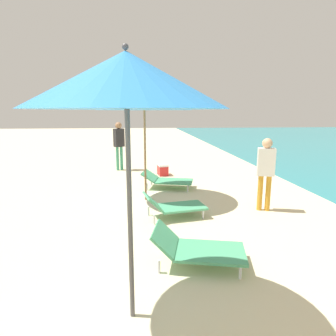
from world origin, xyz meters
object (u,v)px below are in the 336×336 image
Objects in this scene: lounger_farthest_inland at (173,206)px; cooler_box at (163,170)px; person_walking_near at (119,141)px; umbrella_second at (126,81)px; lounger_second_shoreside at (197,248)px; umbrella_farthest at (144,98)px; lounger_farthest_shoreside at (167,180)px; person_walking_mid at (266,167)px.

cooler_box is (0.07, 4.05, -0.06)m from lounger_farthest_inland.
umbrella_second is at bearing -28.64° from person_walking_near.
person_walking_near is at bearing 115.58° from lounger_second_shoreside.
cooler_box is (0.63, 2.78, -2.29)m from umbrella_farthest.
umbrella_farthest is at bearing -106.93° from lounger_farthest_shoreside.
person_walking_near is (-0.72, 7.94, -1.34)m from umbrella_second.
lounger_farthest_shoreside is at bearing -90.30° from cooler_box.
umbrella_farthest is 2.63m from lounger_farthest_inland.
lounger_second_shoreside is at bearing -89.54° from cooler_box.
person_walking_mid reaches higher than cooler_box.
person_walking_near is 1.11× the size of person_walking_mid.
lounger_farthest_inland is (0.56, -1.27, -2.23)m from umbrella_farthest.
person_walking_mid is at bearing 60.67° from lounger_second_shoreside.
person_walking_mid is 3.09× the size of cooler_box.
lounger_second_shoreside is 1.89m from lounger_farthest_inland.
cooler_box is at bearing 44.86° from person_walking_mid.
lounger_farthest_shoreside is at bearing 59.21° from umbrella_farthest.
lounger_second_shoreside is at bearing -77.87° from umbrella_farthest.
umbrella_second is 3.68m from lounger_farthest_inland.
person_walking_mid is (3.52, -4.83, -0.13)m from person_walking_near.
lounger_second_shoreside is 2.72× the size of cooler_box.
lounger_farthest_shoreside is 1.74m from cooler_box.
cooler_box is at bearing 103.56° from lounger_farthest_shoreside.
umbrella_farthest is (0.20, 4.13, 0.05)m from umbrella_second.
person_walking_near is 5.98m from person_walking_mid.
lounger_second_shoreside is at bearing 47.90° from umbrella_second.
lounger_second_shoreside is at bearing -97.19° from lounger_farthest_inland.
umbrella_second is 2.05× the size of lounger_farthest_inland.
lounger_second_shoreside reaches higher than cooler_box.
lounger_farthest_shoreside reaches higher than cooler_box.
person_walking_near reaches higher than lounger_farthest_shoreside.
person_walking_near is (-1.48, 5.08, 0.84)m from lounger_farthest_inland.
umbrella_farthest is 1.76× the size of person_walking_mid.
lounger_farthest_shoreside is 1.15× the size of lounger_farthest_inland.
lounger_second_shoreside is 1.05× the size of lounger_farthest_inland.
lounger_farthest_shoreside is 2.95m from person_walking_mid.
lounger_farthest_shoreside is 3.28m from person_walking_near.
person_walking_mid is (1.92, 2.14, 0.72)m from lounger_second_shoreside.
cooler_box is (-0.05, 5.93, -0.06)m from lounger_second_shoreside.
person_walking_near is 3.43× the size of cooler_box.
umbrella_second is at bearing -85.21° from lounger_farthest_shoreside.
person_walking_near is 2.07m from cooler_box.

